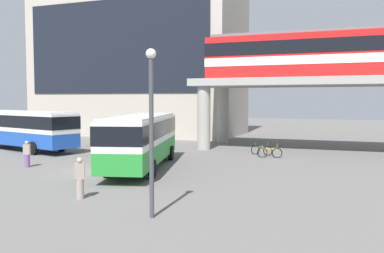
# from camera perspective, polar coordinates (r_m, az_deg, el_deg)

# --- Properties ---
(ground_plane) EXTENTS (120.00, 120.00, 0.00)m
(ground_plane) POSITION_cam_1_polar(r_m,az_deg,el_deg) (33.67, -3.49, -3.40)
(ground_plane) COLOR #605E5B
(station_building) EXTENTS (24.00, 12.01, 17.93)m
(station_building) POSITION_cam_1_polar(r_m,az_deg,el_deg) (51.33, -7.08, 9.08)
(station_building) COLOR #B2A899
(station_building) RESTS_ON ground_plane
(elevated_platform) EXTENTS (28.37, 7.35, 5.88)m
(elevated_platform) POSITION_cam_1_polar(r_m,az_deg,el_deg) (35.67, 23.48, 4.89)
(elevated_platform) COLOR #9E9B93
(elevated_platform) RESTS_ON ground_plane
(train) EXTENTS (25.08, 2.96, 3.84)m
(train) POSITION_cam_1_polar(r_m,az_deg,el_deg) (35.81, 22.19, 9.35)
(train) COLOR red
(train) RESTS_ON elevated_platform
(bus_main) EXTENTS (5.25, 11.32, 3.22)m
(bus_main) POSITION_cam_1_polar(r_m,az_deg,el_deg) (25.30, -6.91, -1.26)
(bus_main) COLOR #268C33
(bus_main) RESTS_ON ground_plane
(bus_secondary) EXTENTS (11.31, 5.57, 3.22)m
(bus_secondary) POSITION_cam_1_polar(r_m,az_deg,el_deg) (36.69, -21.92, 0.05)
(bus_secondary) COLOR #1E4CB2
(bus_secondary) RESTS_ON ground_plane
(bicycle_green) EXTENTS (1.73, 0.59, 1.04)m
(bicycle_green) POSITION_cam_1_polar(r_m,az_deg,el_deg) (31.75, 9.50, -3.22)
(bicycle_green) COLOR black
(bicycle_green) RESTS_ON ground_plane
(bicycle_orange) EXTENTS (1.77, 0.39, 1.04)m
(bicycle_orange) POSITION_cam_1_polar(r_m,az_deg,el_deg) (30.41, 10.61, -3.54)
(bicycle_orange) COLOR black
(bicycle_orange) RESTS_ON ground_plane
(pedestrian_near_building) EXTENTS (0.48, 0.43, 1.75)m
(pedestrian_near_building) POSITION_cam_1_polar(r_m,az_deg,el_deg) (18.23, -15.13, -7.02)
(pedestrian_near_building) COLOR gray
(pedestrian_near_building) RESTS_ON ground_plane
(pedestrian_at_kerb) EXTENTS (0.47, 0.40, 1.64)m
(pedestrian_at_kerb) POSITION_cam_1_polar(r_m,az_deg,el_deg) (27.61, -21.69, -3.63)
(pedestrian_at_kerb) COLOR #724C8C
(pedestrian_at_kerb) RESTS_ON ground_plane
(lamp_post) EXTENTS (0.36, 0.36, 5.95)m
(lamp_post) POSITION_cam_1_polar(r_m,az_deg,el_deg) (14.57, -5.60, 1.14)
(lamp_post) COLOR #3F3F44
(lamp_post) RESTS_ON ground_plane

